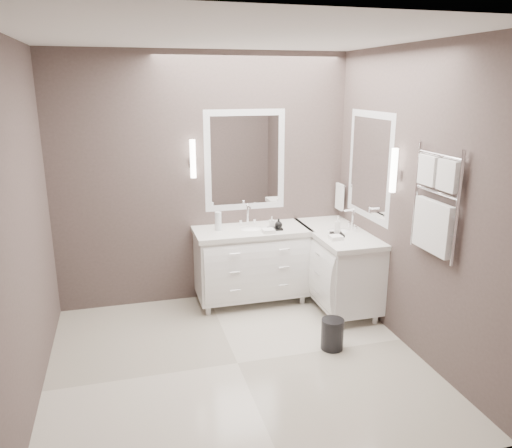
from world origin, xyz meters
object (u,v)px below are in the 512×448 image
object	(u,v)px
vanity_back	(251,260)
vanity_right	(337,263)
waste_bin	(332,334)
towel_ladder	(435,208)

from	to	relation	value
vanity_back	vanity_right	size ratio (longest dim) A/B	1.00
vanity_back	waste_bin	size ratio (longest dim) A/B	4.29
waste_bin	vanity_right	bearing A→B (deg)	64.23
vanity_back	towel_ladder	distance (m)	2.16
vanity_back	vanity_right	xyz separation A→B (m)	(0.88, -0.33, 0.00)
vanity_right	waste_bin	xyz separation A→B (m)	(-0.43, -0.88, -0.34)
vanity_back	towel_ladder	bearing A→B (deg)	-55.90
towel_ladder	waste_bin	bearing A→B (deg)	147.16
towel_ladder	vanity_right	bearing A→B (deg)	99.84
waste_bin	towel_ladder	bearing A→B (deg)	-32.84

